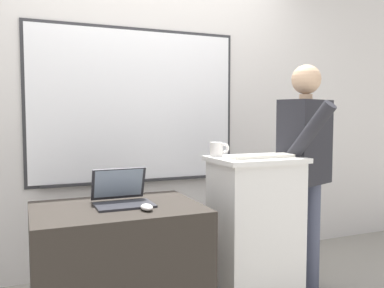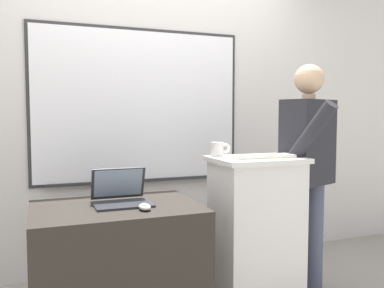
{
  "view_description": "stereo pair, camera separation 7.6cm",
  "coord_description": "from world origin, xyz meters",
  "px_view_note": "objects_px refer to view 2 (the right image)",
  "views": [
    {
      "loc": [
        -0.97,
        -1.88,
        1.26
      ],
      "look_at": [
        -0.04,
        0.35,
        1.09
      ],
      "focal_mm": 38.0,
      "sensor_mm": 36.0,
      "label": 1
    },
    {
      "loc": [
        -0.9,
        -1.91,
        1.26
      ],
      "look_at": [
        -0.04,
        0.35,
        1.09
      ],
      "focal_mm": 38.0,
      "sensor_mm": 36.0,
      "label": 2
    }
  ],
  "objects_px": {
    "laptop": "(121,193)",
    "wireless_keyboard": "(262,156)",
    "person_presenter": "(308,164)",
    "computer_mouse_by_laptop": "(145,207)",
    "coffee_mug": "(218,149)",
    "side_desk": "(117,275)",
    "lectern_podium": "(256,235)"
  },
  "relations": [
    {
      "from": "lectern_podium",
      "to": "laptop",
      "type": "height_order",
      "value": "lectern_podium"
    },
    {
      "from": "side_desk",
      "to": "wireless_keyboard",
      "type": "bearing_deg",
      "value": -0.17
    },
    {
      "from": "side_desk",
      "to": "computer_mouse_by_laptop",
      "type": "distance_m",
      "value": 0.45
    },
    {
      "from": "side_desk",
      "to": "person_presenter",
      "type": "xyz_separation_m",
      "value": [
        1.36,
        0.16,
        0.53
      ]
    },
    {
      "from": "computer_mouse_by_laptop",
      "to": "lectern_podium",
      "type": "bearing_deg",
      "value": 14.9
    },
    {
      "from": "laptop",
      "to": "wireless_keyboard",
      "type": "distance_m",
      "value": 0.89
    },
    {
      "from": "side_desk",
      "to": "person_presenter",
      "type": "relative_size",
      "value": 0.55
    },
    {
      "from": "person_presenter",
      "to": "lectern_podium",
      "type": "bearing_deg",
      "value": 171.95
    },
    {
      "from": "wireless_keyboard",
      "to": "coffee_mug",
      "type": "distance_m",
      "value": 0.29
    },
    {
      "from": "wireless_keyboard",
      "to": "computer_mouse_by_laptop",
      "type": "height_order",
      "value": "wireless_keyboard"
    },
    {
      "from": "wireless_keyboard",
      "to": "coffee_mug",
      "type": "height_order",
      "value": "coffee_mug"
    },
    {
      "from": "lectern_podium",
      "to": "person_presenter",
      "type": "height_order",
      "value": "person_presenter"
    },
    {
      "from": "wireless_keyboard",
      "to": "computer_mouse_by_laptop",
      "type": "distance_m",
      "value": 0.83
    },
    {
      "from": "lectern_podium",
      "to": "side_desk",
      "type": "relative_size",
      "value": 1.12
    },
    {
      "from": "laptop",
      "to": "person_presenter",
      "type": "bearing_deg",
      "value": 4.34
    },
    {
      "from": "laptop",
      "to": "wireless_keyboard",
      "type": "xyz_separation_m",
      "value": [
        0.87,
        -0.06,
        0.18
      ]
    },
    {
      "from": "side_desk",
      "to": "laptop",
      "type": "distance_m",
      "value": 0.45
    },
    {
      "from": "lectern_podium",
      "to": "laptop",
      "type": "relative_size",
      "value": 3.24
    },
    {
      "from": "coffee_mug",
      "to": "lectern_podium",
      "type": "bearing_deg",
      "value": -35.75
    },
    {
      "from": "computer_mouse_by_laptop",
      "to": "coffee_mug",
      "type": "xyz_separation_m",
      "value": [
        0.57,
        0.35,
        0.25
      ]
    },
    {
      "from": "computer_mouse_by_laptop",
      "to": "coffee_mug",
      "type": "height_order",
      "value": "coffee_mug"
    },
    {
      "from": "side_desk",
      "to": "laptop",
      "type": "bearing_deg",
      "value": 58.87
    },
    {
      "from": "lectern_podium",
      "to": "laptop",
      "type": "bearing_deg",
      "value": 179.51
    },
    {
      "from": "person_presenter",
      "to": "coffee_mug",
      "type": "xyz_separation_m",
      "value": [
        -0.67,
        0.04,
        0.12
      ]
    },
    {
      "from": "computer_mouse_by_laptop",
      "to": "coffee_mug",
      "type": "relative_size",
      "value": 0.75
    },
    {
      "from": "person_presenter",
      "to": "computer_mouse_by_laptop",
      "type": "distance_m",
      "value": 1.29
    },
    {
      "from": "coffee_mug",
      "to": "laptop",
      "type": "bearing_deg",
      "value": -168.33
    },
    {
      "from": "person_presenter",
      "to": "coffee_mug",
      "type": "relative_size",
      "value": 12.07
    },
    {
      "from": "person_presenter",
      "to": "laptop",
      "type": "bearing_deg",
      "value": 163.36
    },
    {
      "from": "lectern_podium",
      "to": "laptop",
      "type": "xyz_separation_m",
      "value": [
        -0.86,
        0.01,
        0.33
      ]
    },
    {
      "from": "wireless_keyboard",
      "to": "laptop",
      "type": "bearing_deg",
      "value": 175.98
    },
    {
      "from": "person_presenter",
      "to": "wireless_keyboard",
      "type": "distance_m",
      "value": 0.5
    }
  ]
}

